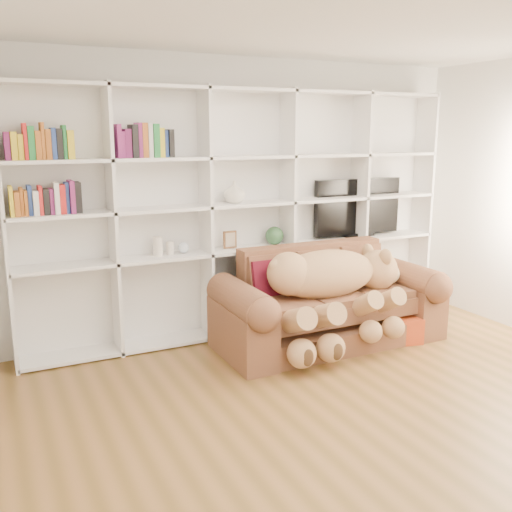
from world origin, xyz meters
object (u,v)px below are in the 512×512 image
gift_box (402,329)px  sofa (327,307)px  teddy_bear (332,285)px  tv (357,208)px

gift_box → sofa: bearing=153.8°
teddy_bear → tv: tv is taller
gift_box → tv: 1.45m
teddy_bear → tv: bearing=44.4°
sofa → teddy_bear: size_ratio=1.43×
sofa → teddy_bear: bearing=-113.0°
tv → sofa: bearing=-139.8°
teddy_bear → tv: 1.34m
sofa → gift_box: 0.76m
sofa → gift_box: bearing=-26.2°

